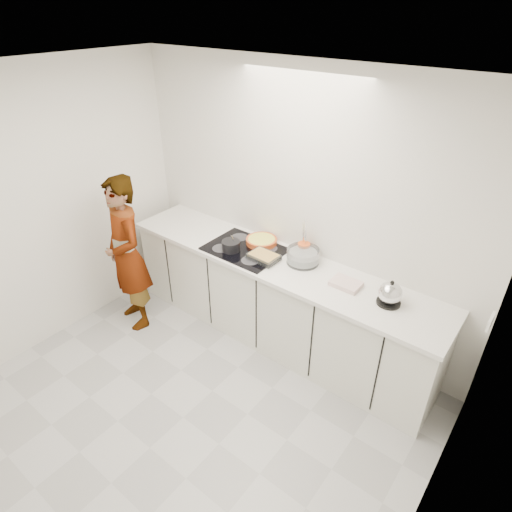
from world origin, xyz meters
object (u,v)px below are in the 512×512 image
Objects in this scene: tart_dish at (261,241)px; saucepan at (231,246)px; mixing_bowl at (303,257)px; cook at (127,255)px; utensil_crock at (304,250)px; baking_dish at (264,256)px; hob at (245,249)px; kettle at (390,294)px.

saucepan is at bearing -117.38° from tart_dish.
saucepan is 0.69m from mixing_bowl.
cook reaches higher than mixing_bowl.
tart_dish is 0.45m from utensil_crock.
mixing_bowl reaches higher than tart_dish.
utensil_crock reaches higher than baking_dish.
tart_dish is at bearing 69.97° from hob.
saucepan is at bearing 49.19° from cook.
utensil_crock is at bearing 48.42° from baking_dish.
tart_dish is 1.31× the size of baking_dish.
tart_dish is 0.50m from mixing_bowl.
hob is at bearing 51.36° from cook.
hob is at bearing -165.85° from mixing_bowl.
utensil_crock is at bearing 168.27° from kettle.
saucepan is 0.62× the size of mixing_bowl.
hob is 0.19m from tart_dish.
baking_dish is 0.17× the size of cook.
saucepan is 1.06m from cook.
mixing_bowl is 2.63× the size of utensil_crock.
baking_dish reaches higher than tart_dish.
baking_dish is at bearing 9.57° from saucepan.
baking_dish is 0.38m from utensil_crock.
cook is at bearing -147.22° from saucepan.
hob is 1.97× the size of tart_dish.
utensil_crock is 1.74m from cook.
cook is (-1.22, -0.62, -0.14)m from baking_dish.
cook is at bearing -140.35° from tart_dish.
cook is at bearing -151.93° from mixing_bowl.
baking_dish is at bearing -48.83° from tart_dish.
hob is 0.44× the size of cook.
cook reaches higher than utensil_crock.
saucepan is 0.14× the size of cook.
kettle is (1.17, 0.09, 0.05)m from baking_dish.
hob is at bearing 52.11° from saucepan.
hob is 0.27m from baking_dish.
tart_dish is at bearing 175.85° from mixing_bowl.
hob is at bearing 169.81° from baking_dish.
mixing_bowl is 0.11m from utensil_crock.
tart_dish is 1.37m from kettle.
mixing_bowl reaches higher than baking_dish.
saucepan is at bearing -174.32° from kettle.
cook is at bearing -148.41° from utensil_crock.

